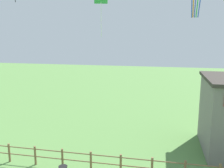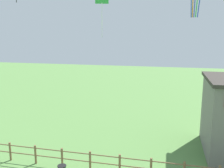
# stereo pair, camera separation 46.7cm
# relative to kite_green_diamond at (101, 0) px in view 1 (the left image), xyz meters

# --- Properties ---
(wooden_fence) EXTENTS (21.04, 0.14, 1.29)m
(wooden_fence) POSITION_rel_kite_green_diamond_xyz_m (1.17, -3.90, -10.12)
(wooden_fence) COLOR brown
(wooden_fence) RESTS_ON ground_plane
(kite_green_diamond) EXTENTS (1.11, 0.94, 3.49)m
(kite_green_diamond) POSITION_rel_kite_green_diamond_xyz_m (0.00, 0.00, 0.00)
(kite_green_diamond) COLOR green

